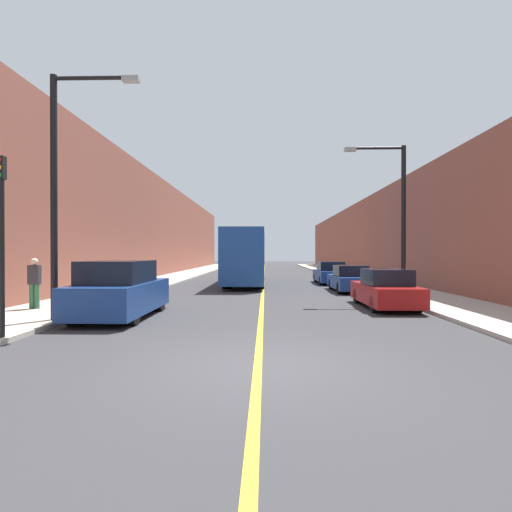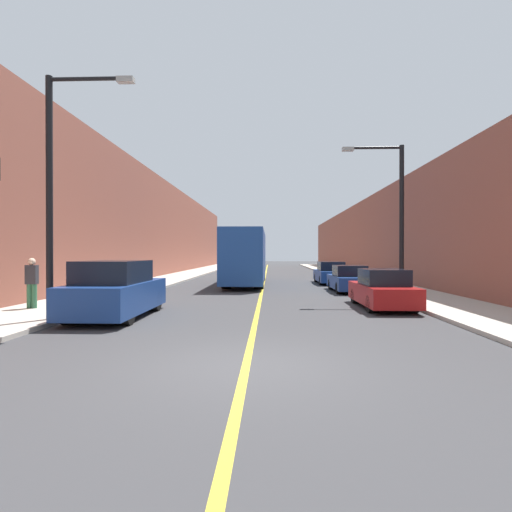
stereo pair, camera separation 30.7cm
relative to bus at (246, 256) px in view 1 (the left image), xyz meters
name	(u,v)px [view 1 (the left image)]	position (x,y,z in m)	size (l,w,h in m)	color
ground_plane	(258,366)	(1.17, -19.88, -1.90)	(200.00, 200.00, 0.00)	#38383A
sidewalk_left	(184,275)	(-6.41, 10.12, -1.84)	(3.41, 72.00, 0.13)	#B2AA9E
sidewalk_right	(345,275)	(8.75, 10.12, -1.84)	(3.41, 72.00, 0.13)	#B2AA9E
building_row_left	(145,228)	(-10.12, 10.12, 2.58)	(4.00, 72.00, 8.96)	brown
building_row_right	(385,237)	(12.46, 10.12, 1.69)	(4.00, 72.00, 7.20)	brown
road_center_line	(264,276)	(1.17, 10.12, -1.90)	(0.16, 72.00, 0.01)	gold
bus	(246,256)	(0.00, 0.00, 0.00)	(2.49, 11.75, 3.57)	#1E4793
parked_suv_left	(120,291)	(-3.46, -14.36, -1.04)	(2.05, 4.71, 1.87)	navy
car_right_near	(385,290)	(5.96, -11.76, -1.22)	(1.75, 4.27, 1.51)	maroon
car_right_mid	(350,280)	(5.97, -5.21, -1.25)	(1.81, 4.25, 1.46)	navy
car_right_far	(330,274)	(5.85, 0.67, -1.21)	(1.88, 4.66, 1.54)	navy
street_lamp_left	(62,179)	(-4.77, -15.54, 2.42)	(2.68, 0.24, 7.31)	black
street_lamp_right	(398,210)	(7.09, -9.75, 2.10)	(2.68, 0.24, 6.69)	black
traffic_light	(2,239)	(-4.91, -18.06, 0.55)	(0.16, 0.18, 4.27)	black
pedestrian	(34,282)	(-6.99, -13.20, -0.84)	(0.40, 0.25, 1.81)	#336B47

